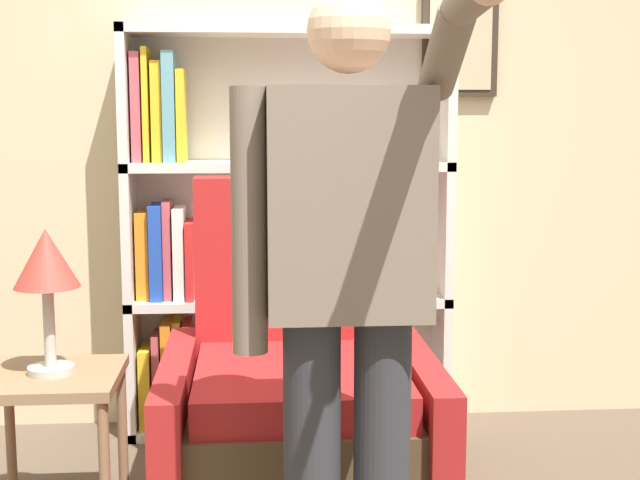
# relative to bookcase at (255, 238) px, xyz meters

# --- Properties ---
(wall_back) EXTENTS (8.00, 0.11, 2.80)m
(wall_back) POSITION_rel_bookcase_xyz_m (-0.03, 0.16, 0.53)
(wall_back) COLOR beige
(wall_back) RESTS_ON ground_plane
(bookcase) EXTENTS (1.42, 0.28, 1.79)m
(bookcase) POSITION_rel_bookcase_xyz_m (0.00, 0.00, 0.00)
(bookcase) COLOR silver
(bookcase) RESTS_ON ground_plane
(armchair) EXTENTS (0.94, 0.93, 1.18)m
(armchair) POSITION_rel_bookcase_xyz_m (0.14, -0.89, -0.51)
(armchair) COLOR #4C3823
(armchair) RESTS_ON ground_plane
(person_standing) EXTENTS (0.56, 0.78, 1.72)m
(person_standing) POSITION_rel_bookcase_xyz_m (0.23, -1.70, 0.11)
(person_standing) COLOR #2D2D33
(person_standing) RESTS_ON ground_plane
(side_table) EXTENTS (0.45, 0.45, 0.55)m
(side_table) POSITION_rel_bookcase_xyz_m (-0.69, -0.95, -0.41)
(side_table) COLOR #846647
(side_table) RESTS_ON ground_plane
(table_lamp) EXTENTS (0.22, 0.22, 0.49)m
(table_lamp) POSITION_rel_bookcase_xyz_m (-0.69, -0.95, 0.04)
(table_lamp) COLOR #B7B2A8
(table_lamp) RESTS_ON side_table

